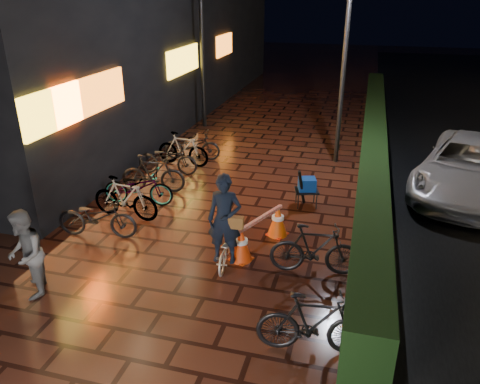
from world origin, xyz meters
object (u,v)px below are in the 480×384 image
(bystander_person, at_px, (25,255))
(van, at_px, (473,167))
(cyclist, at_px, (225,233))
(cart_assembly, at_px, (307,186))
(traffic_barrier, at_px, (260,232))

(bystander_person, xyz_separation_m, van, (8.17, 6.78, -0.08))
(van, bearing_deg, cyclist, -118.88)
(bystander_person, bearing_deg, cyclist, 89.39)
(cart_assembly, bearing_deg, bystander_person, -130.39)
(bystander_person, xyz_separation_m, cyclist, (3.02, 1.82, -0.10))
(van, bearing_deg, cart_assembly, -137.54)
(bystander_person, distance_m, cyclist, 3.52)
(bystander_person, distance_m, cart_assembly, 6.42)
(bystander_person, height_order, cyclist, cyclist)
(van, relative_size, cart_assembly, 4.90)
(cyclist, bearing_deg, bystander_person, -148.94)
(bystander_person, height_order, cart_assembly, bystander_person)
(cyclist, height_order, traffic_barrier, cyclist)
(cart_assembly, bearing_deg, traffic_barrier, -106.17)
(cart_assembly, bearing_deg, van, 25.23)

